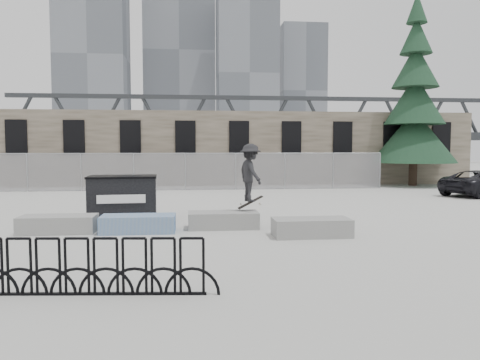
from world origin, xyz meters
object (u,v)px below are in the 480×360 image
at_px(planter_center_right, 223,219).
at_px(spruce_tree, 414,110).
at_px(planter_center_left, 138,223).
at_px(skateboarder, 250,173).
at_px(planter_offset, 311,227).
at_px(dumpster, 123,197).
at_px(planter_far_left, 58,223).
at_px(bike_rack, 63,268).

height_order(planter_center_right, spruce_tree, spruce_tree).
height_order(planter_center_left, skateboarder, skateboarder).
xyz_separation_m(planter_center_right, skateboarder, (0.81, 0.21, 1.32)).
height_order(planter_offset, dumpster, dumpster).
distance_m(planter_far_left, planter_center_left, 2.16).
relative_size(planter_far_left, planter_center_right, 1.00).
bearing_deg(spruce_tree, skateboarder, -130.73).
bearing_deg(spruce_tree, bike_rack, -128.21).
distance_m(spruce_tree, skateboarder, 18.22).
relative_size(planter_far_left, spruce_tree, 0.17).
height_order(planter_center_left, dumpster, dumpster).
xyz_separation_m(planter_center_right, planter_offset, (2.20, -1.49, 0.00)).
distance_m(planter_offset, bike_rack, 6.72).
relative_size(planter_offset, spruce_tree, 0.17).
bearing_deg(dumpster, planter_far_left, -126.18).
height_order(planter_far_left, skateboarder, skateboarder).
relative_size(planter_far_left, planter_center_left, 1.00).
distance_m(dumpster, spruce_tree, 20.00).
bearing_deg(planter_offset, dumpster, 146.91).
height_order(planter_offset, spruce_tree, spruce_tree).
height_order(bike_rack, skateboarder, skateboarder).
height_order(planter_far_left, bike_rack, bike_rack).
bearing_deg(planter_offset, planter_center_left, 166.62).
bearing_deg(skateboarder, spruce_tree, -58.75).
xyz_separation_m(planter_far_left, spruce_tree, (17.05, 14.08, 4.30)).
distance_m(planter_offset, skateboarder, 2.56).
xyz_separation_m(planter_center_left, spruce_tree, (14.90, 14.23, 4.30)).
xyz_separation_m(planter_center_left, planter_offset, (4.55, -1.08, 0.00)).
xyz_separation_m(planter_offset, bike_rack, (-5.13, -4.34, 0.18)).
relative_size(planter_offset, bike_rack, 0.41).
relative_size(planter_center_right, bike_rack, 0.41).
distance_m(planter_far_left, bike_rack, 5.79).
height_order(planter_offset, bike_rack, bike_rack).
bearing_deg(dumpster, planter_offset, -36.58).
bearing_deg(planter_far_left, bike_rack, -74.15).
relative_size(planter_center_right, spruce_tree, 0.17).
relative_size(spruce_tree, skateboarder, 6.05).
bearing_deg(spruce_tree, dumpster, -142.79).
xyz_separation_m(planter_far_left, planter_offset, (6.71, -1.23, 0.00)).
height_order(planter_far_left, dumpster, dumpster).
relative_size(dumpster, bike_rack, 0.45).
bearing_deg(dumpster, bike_rack, -92.30).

